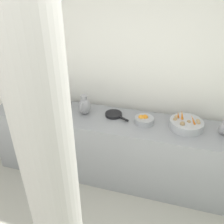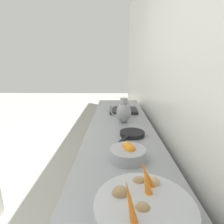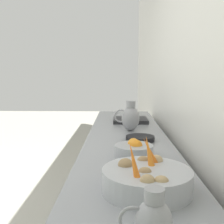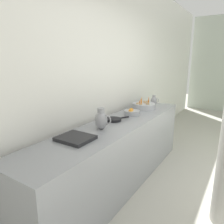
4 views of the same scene
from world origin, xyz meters
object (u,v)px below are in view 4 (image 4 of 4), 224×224
(orange_bowl, at_px, (132,112))
(metal_pitcher_tall, at_px, (101,120))
(vegetable_colander, at_px, (144,106))
(metal_pitcher_short, at_px, (154,100))
(skillet_on_counter, at_px, (114,120))

(orange_bowl, relative_size, metal_pitcher_tall, 0.89)
(vegetable_colander, bearing_deg, metal_pitcher_tall, -89.28)
(orange_bowl, distance_m, metal_pitcher_short, 0.86)
(orange_bowl, xyz_separation_m, metal_pitcher_tall, (-0.01, -0.75, 0.07))
(vegetable_colander, relative_size, skillet_on_counter, 1.17)
(metal_pitcher_short, bearing_deg, orange_bowl, -89.88)
(orange_bowl, height_order, metal_pitcher_short, metal_pitcher_short)
(orange_bowl, relative_size, metal_pitcher_short, 1.26)
(vegetable_colander, height_order, orange_bowl, vegetable_colander)
(orange_bowl, bearing_deg, vegetable_colander, 92.97)
(orange_bowl, bearing_deg, skillet_on_counter, -99.37)
(vegetable_colander, height_order, metal_pitcher_tall, metal_pitcher_tall)
(metal_pitcher_tall, bearing_deg, skillet_on_counter, 98.44)
(orange_bowl, distance_m, metal_pitcher_tall, 0.75)
(metal_pitcher_short, distance_m, skillet_on_counter, 1.24)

